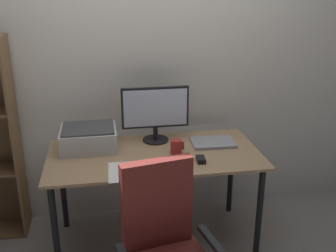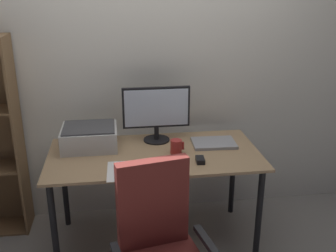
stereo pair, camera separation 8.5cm
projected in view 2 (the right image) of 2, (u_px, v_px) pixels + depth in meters
ground_plane at (155, 240)px, 3.12m from camera, size 12.00×12.00×0.00m
back_wall at (146, 61)px, 3.18m from camera, size 6.40×0.10×2.60m
desk at (154, 164)px, 2.89m from camera, size 1.51×0.75×0.74m
monitor at (156, 111)px, 3.00m from camera, size 0.51×0.20×0.42m
keyboard at (164, 164)px, 2.68m from camera, size 0.29×0.12×0.02m
mouse at (200, 160)px, 2.71m from camera, size 0.06×0.10×0.03m
coffee_mug at (176, 147)px, 2.84m from camera, size 0.10×0.08×0.10m
laptop at (214, 143)px, 3.01m from camera, size 0.33×0.24×0.02m
printer at (90, 137)px, 2.94m from camera, size 0.40×0.34×0.16m
paper_sheet at (123, 171)px, 2.59m from camera, size 0.22×0.30×0.00m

